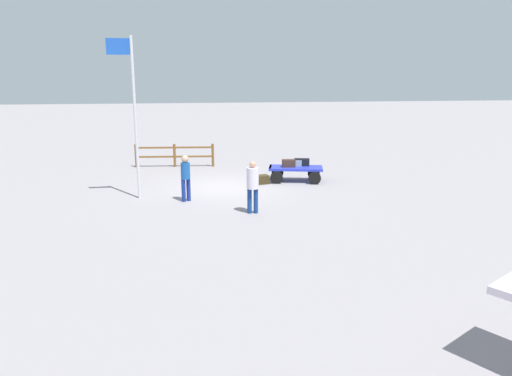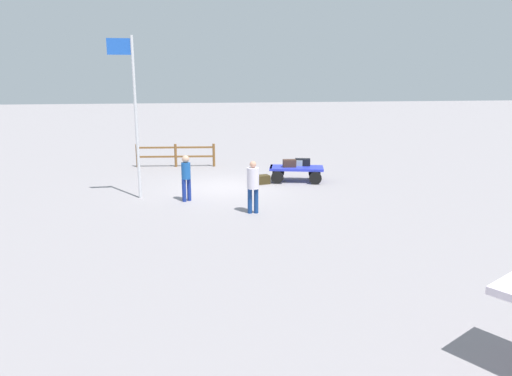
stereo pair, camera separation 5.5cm
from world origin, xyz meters
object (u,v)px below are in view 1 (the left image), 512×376
(suitcase_tan, at_px, (294,163))
(suitcase_olive, at_px, (262,180))
(suitcase_navy, at_px, (289,163))
(luggage_cart, at_px, (295,171))
(worker_trailing, at_px, (253,183))
(worker_lead, at_px, (186,175))
(suitcase_maroon, at_px, (302,162))
(flagpole, at_px, (132,107))

(suitcase_tan, relative_size, suitcase_olive, 1.08)
(suitcase_navy, relative_size, suitcase_olive, 0.90)
(luggage_cart, distance_m, suitcase_olive, 1.48)
(luggage_cart, bearing_deg, worker_trailing, 61.12)
(suitcase_navy, distance_m, worker_lead, 4.95)
(suitcase_tan, relative_size, worker_lead, 0.41)
(suitcase_tan, bearing_deg, luggage_cart, 90.87)
(suitcase_maroon, distance_m, suitcase_tan, 0.34)
(luggage_cart, relative_size, suitcase_olive, 3.84)
(suitcase_navy, distance_m, worker_trailing, 4.93)
(suitcase_tan, xyz_separation_m, flagpole, (6.18, 2.08, 2.48))
(suitcase_tan, distance_m, worker_lead, 5.26)
(suitcase_tan, bearing_deg, suitcase_olive, 18.17)
(luggage_cart, distance_m, suitcase_maroon, 0.50)
(suitcase_maroon, relative_size, suitcase_navy, 1.23)
(suitcase_olive, bearing_deg, suitcase_navy, -165.70)
(worker_lead, xyz_separation_m, flagpole, (1.71, -0.69, 2.27))
(suitcase_maroon, height_order, suitcase_navy, suitcase_navy)
(suitcase_tan, relative_size, flagpole, 0.12)
(suitcase_maroon, distance_m, suitcase_olive, 1.92)
(worker_lead, bearing_deg, worker_trailing, 138.19)
(luggage_cart, xyz_separation_m, flagpole, (6.18, 1.88, 2.76))
(suitcase_maroon, height_order, worker_trailing, worker_trailing)
(luggage_cart, bearing_deg, suitcase_maroon, -146.56)
(suitcase_olive, bearing_deg, flagpole, 18.75)
(worker_lead, bearing_deg, suitcase_olive, -142.95)
(suitcase_olive, distance_m, worker_trailing, 4.33)
(flagpole, bearing_deg, suitcase_tan, -161.38)
(suitcase_navy, bearing_deg, suitcase_olive, 14.30)
(suitcase_olive, bearing_deg, worker_trailing, 76.46)
(suitcase_olive, distance_m, worker_lead, 3.89)
(suitcase_maroon, height_order, worker_lead, worker_lead)
(suitcase_maroon, xyz_separation_m, flagpole, (6.52, 2.10, 2.45))
(luggage_cart, height_order, suitcase_tan, suitcase_tan)
(suitcase_navy, height_order, suitcase_olive, suitcase_navy)
(luggage_cart, relative_size, flagpole, 0.42)
(suitcase_maroon, xyz_separation_m, suitcase_olive, (1.76, 0.48, -0.58))
(luggage_cart, distance_m, worker_lead, 5.18)
(suitcase_olive, relative_size, worker_trailing, 0.37)
(worker_lead, height_order, worker_trailing, worker_trailing)
(flagpole, bearing_deg, worker_lead, 158.13)
(worker_lead, bearing_deg, luggage_cart, -150.21)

